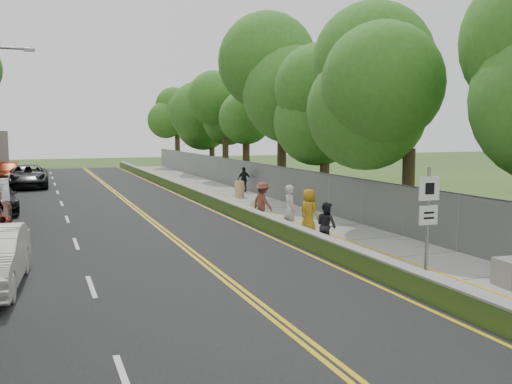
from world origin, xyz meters
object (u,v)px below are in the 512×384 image
painter_0 (309,212)px  person_far (244,179)px  signpost (428,213)px  construction_barrel (239,189)px

painter_0 → person_far: 15.29m
signpost → painter_0: size_ratio=1.76×
painter_0 → person_far: bearing=-30.6°
signpost → painter_0: (0.40, 7.74, -1.03)m
signpost → painter_0: signpost is taller
signpost → construction_barrel: bearing=84.5°
signpost → person_far: 23.02m
construction_barrel → painter_0: (-1.55, -12.57, 0.40)m
construction_barrel → painter_0: painter_0 is taller
signpost → painter_0: 7.82m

